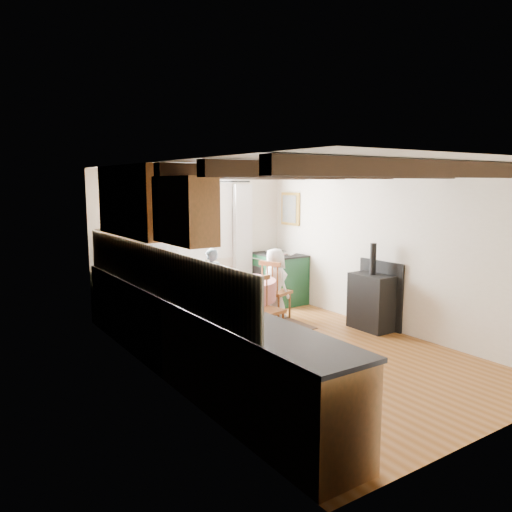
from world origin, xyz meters
TOP-DOWN VIEW (x-y plane):
  - floor at (0.00, 0.00)m, footprint 3.60×5.50m
  - ceiling at (0.00, 0.00)m, footprint 3.60×5.50m
  - wall_back at (0.00, 2.75)m, footprint 3.60×0.00m
  - wall_front at (0.00, -2.75)m, footprint 3.60×0.00m
  - wall_left at (-1.80, 0.00)m, footprint 0.00×5.50m
  - wall_right at (1.80, 0.00)m, footprint 0.00×5.50m
  - beam_a at (0.00, -2.00)m, footprint 3.60×0.16m
  - beam_b at (0.00, -1.00)m, footprint 3.60×0.16m
  - beam_c at (0.00, 0.00)m, footprint 3.60×0.16m
  - beam_d at (0.00, 1.00)m, footprint 3.60×0.16m
  - beam_e at (0.00, 2.00)m, footprint 3.60×0.16m
  - splash_left at (-1.78, 0.30)m, footprint 0.02×4.50m
  - splash_back at (-1.00, 2.73)m, footprint 1.40×0.02m
  - base_cabinet_left at (-1.50, 0.00)m, footprint 0.60×5.30m
  - base_cabinet_back at (-1.05, 2.45)m, footprint 1.30×0.60m
  - worktop_left at (-1.48, 0.00)m, footprint 0.64×5.30m
  - worktop_back at (-1.05, 2.43)m, footprint 1.30×0.64m
  - wall_cabinet_glass at (-1.63, 1.20)m, footprint 0.34×1.80m
  - wall_cabinet_solid at (-1.63, -0.30)m, footprint 0.34×0.90m
  - window_frame at (0.10, 2.73)m, footprint 1.34×0.03m
  - window_pane at (0.10, 2.74)m, footprint 1.20×0.01m
  - curtain_left at (-0.75, 2.65)m, footprint 0.35×0.10m
  - curtain_right at (0.95, 2.65)m, footprint 0.35×0.10m
  - curtain_rod at (0.10, 2.65)m, footprint 2.00×0.03m
  - wall_picture at (1.77, 2.30)m, footprint 0.04×0.50m
  - wall_plate at (1.05, 2.72)m, footprint 0.30×0.02m
  - rug at (-0.05, 1.27)m, footprint 1.95×1.52m
  - dining_table at (-0.05, 1.27)m, footprint 1.21×1.21m
  - chair_near at (0.01, 0.51)m, footprint 0.45×0.47m
  - chair_left at (-0.88, 1.23)m, footprint 0.53×0.51m
  - chair_right at (0.72, 1.31)m, footprint 0.54×0.53m
  - aga_range at (1.47, 2.23)m, footprint 0.64×0.99m
  - cast_iron_stove at (1.58, 0.06)m, footprint 0.39×0.65m
  - child_far at (-0.05, 2.05)m, footprint 0.43×0.29m
  - child_right at (0.77, 1.39)m, footprint 0.37×0.56m
  - bowl_a at (-0.04, 1.69)m, footprint 0.23×0.23m
  - bowl_b at (-0.31, 1.54)m, footprint 0.25×0.25m
  - cup at (-0.20, 0.95)m, footprint 0.14×0.14m
  - canister_tall at (-1.29, 2.45)m, footprint 0.13×0.13m
  - canister_wide at (-1.06, 2.45)m, footprint 0.20×0.20m
  - canister_slim at (-0.92, 2.47)m, footprint 0.10×0.10m

SIDE VIEW (x-z plane):
  - floor at x=0.00m, z-range 0.00..0.00m
  - rug at x=-0.05m, z-range 0.00..0.01m
  - dining_table at x=-0.05m, z-range 0.00..0.73m
  - base_cabinet_left at x=-1.50m, z-range 0.00..0.88m
  - base_cabinet_back at x=-1.05m, z-range 0.00..0.88m
  - chair_near at x=0.01m, z-range 0.00..0.89m
  - aga_range at x=1.47m, z-range 0.00..0.91m
  - chair_right at x=0.72m, z-range 0.00..0.96m
  - chair_left at x=-0.88m, z-range 0.00..1.03m
  - child_far at x=-0.05m, z-range 0.00..1.13m
  - child_right at x=0.77m, z-range 0.00..1.14m
  - cast_iron_stove at x=1.58m, z-range 0.00..1.30m
  - bowl_a at x=-0.04m, z-range 0.73..0.78m
  - bowl_b at x=-0.31m, z-range 0.73..0.78m
  - cup at x=-0.20m, z-range 0.73..0.82m
  - worktop_left at x=-1.48m, z-range 0.88..0.92m
  - worktop_back at x=-1.05m, z-range 0.88..0.92m
  - canister_wide at x=-1.06m, z-range 0.92..1.14m
  - canister_tall at x=-1.29m, z-range 0.92..1.14m
  - canister_slim at x=-0.92m, z-range 0.92..1.19m
  - curtain_left at x=-0.75m, z-range 0.05..2.15m
  - curtain_right at x=0.95m, z-range 0.05..2.15m
  - wall_back at x=0.00m, z-range 0.00..2.40m
  - wall_front at x=0.00m, z-range 0.00..2.40m
  - wall_left at x=-1.80m, z-range 0.00..2.40m
  - wall_right at x=1.80m, z-range 0.00..2.40m
  - splash_left at x=-1.78m, z-range 0.92..1.48m
  - splash_back at x=-1.00m, z-range 0.92..1.48m
  - window_frame at x=0.10m, z-range 0.83..2.37m
  - window_pane at x=0.10m, z-range 0.90..2.30m
  - wall_picture at x=1.77m, z-range 1.40..2.00m
  - wall_plate at x=1.05m, z-range 1.55..1.85m
  - wall_cabinet_solid at x=-1.63m, z-range 1.55..2.25m
  - wall_cabinet_glass at x=-1.63m, z-range 1.50..2.40m
  - curtain_rod at x=0.10m, z-range 2.19..2.22m
  - beam_a at x=0.00m, z-range 2.23..2.39m
  - beam_b at x=0.00m, z-range 2.23..2.39m
  - beam_c at x=0.00m, z-range 2.23..2.39m
  - beam_d at x=0.00m, z-range 2.23..2.39m
  - beam_e at x=0.00m, z-range 2.23..2.39m
  - ceiling at x=0.00m, z-range 2.40..2.40m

